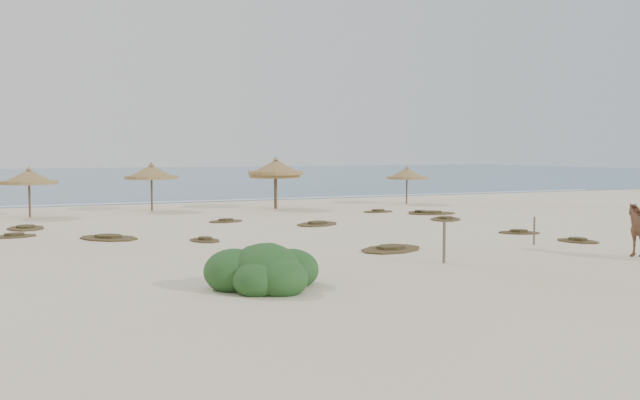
{
  "coord_description": "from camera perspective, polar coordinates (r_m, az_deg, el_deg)",
  "views": [
    {
      "loc": [
        -11.89,
        -21.92,
        3.5
      ],
      "look_at": [
        0.08,
        5.0,
        1.44
      ],
      "focal_mm": 40.0,
      "sensor_mm": 36.0,
      "label": 1
    }
  ],
  "objects": [
    {
      "name": "ground",
      "position": [
        25.18,
        4.46,
        -4.0
      ],
      "size": [
        160.0,
        160.0,
        0.0
      ],
      "primitive_type": "plane",
      "color": "beige",
      "rests_on": "ground"
    },
    {
      "name": "ocean",
      "position": [
        97.71,
        -16.98,
        1.78
      ],
      "size": [
        200.0,
        100.0,
        0.01
      ],
      "primitive_type": "cube",
      "color": "#275075",
      "rests_on": "ground"
    },
    {
      "name": "foam_line",
      "position": [
        49.5,
        -10.02,
        -0.11
      ],
      "size": [
        70.0,
        0.6,
        0.01
      ],
      "primitive_type": "cube",
      "color": "white",
      "rests_on": "ground"
    },
    {
      "name": "palapa_1",
      "position": [
        40.04,
        -22.26,
        1.66
      ],
      "size": [
        3.12,
        3.12,
        2.67
      ],
      "rotation": [
        0.0,
        0.0,
        0.1
      ],
      "color": "brown",
      "rests_on": "ground"
    },
    {
      "name": "palapa_2",
      "position": [
        42.11,
        -13.34,
        2.13
      ],
      "size": [
        3.82,
        3.82,
        2.84
      ],
      "rotation": [
        0.0,
        0.0,
        -0.31
      ],
      "color": "brown",
      "rests_on": "ground"
    },
    {
      "name": "palapa_3",
      "position": [
        42.66,
        -3.63,
        2.26
      ],
      "size": [
        4.01,
        4.01,
        2.85
      ],
      "rotation": [
        0.0,
        0.0,
        0.42
      ],
      "color": "brown",
      "rests_on": "ground"
    },
    {
      "name": "palapa_4",
      "position": [
        42.54,
        -3.54,
        2.57
      ],
      "size": [
        4.36,
        4.36,
        3.14
      ],
      "rotation": [
        0.0,
        0.0,
        -0.38
      ],
      "color": "brown",
      "rests_on": "ground"
    },
    {
      "name": "palapa_5",
      "position": [
        46.69,
        6.96,
        2.06
      ],
      "size": [
        3.42,
        3.42,
        2.5
      ],
      "rotation": [
        0.0,
        0.0,
        -0.34
      ],
      "color": "brown",
      "rests_on": "ground"
    },
    {
      "name": "fence_post_near",
      "position": [
        22.42,
        9.9,
        -3.38
      ],
      "size": [
        0.12,
        0.12,
        1.28
      ],
      "primitive_type": "cylinder",
      "rotation": [
        0.0,
        0.0,
        -0.25
      ],
      "color": "brown",
      "rests_on": "ground"
    },
    {
      "name": "fence_post_far",
      "position": [
        27.52,
        16.76,
        -2.38
      ],
      "size": [
        0.08,
        0.08,
        1.04
      ],
      "primitive_type": "cylinder",
      "rotation": [
        0.0,
        0.0,
        0.09
      ],
      "color": "brown",
      "rests_on": "ground"
    },
    {
      "name": "bush",
      "position": [
        18.11,
        -4.4,
        -5.73
      ],
      "size": [
        3.01,
        2.65,
        1.35
      ],
      "rotation": [
        0.0,
        0.0,
        0.1
      ],
      "color": "#254F22",
      "rests_on": "ground"
    },
    {
      "name": "scrub_1",
      "position": [
        29.39,
        -16.56,
        -2.9
      ],
      "size": [
        2.98,
        3.22,
        0.16
      ],
      "rotation": [
        0.0,
        0.0,
        2.17
      ],
      "color": "brown",
      "rests_on": "ground"
    },
    {
      "name": "scrub_2",
      "position": [
        27.82,
        -9.19,
        -3.17
      ],
      "size": [
        1.32,
        1.74,
        0.16
      ],
      "rotation": [
        0.0,
        0.0,
        1.79
      ],
      "color": "brown",
      "rests_on": "ground"
    },
    {
      "name": "scrub_3",
      "position": [
        33.48,
        -0.21,
        -1.91
      ],
      "size": [
        2.98,
        2.77,
        0.16
      ],
      "rotation": [
        0.0,
        0.0,
        0.61
      ],
      "color": "brown",
      "rests_on": "ground"
    },
    {
      "name": "scrub_4",
      "position": [
        31.19,
        15.63,
        -2.49
      ],
      "size": [
        2.03,
        1.84,
        0.16
      ],
      "rotation": [
        0.0,
        0.0,
        2.59
      ],
      "color": "brown",
      "rests_on": "ground"
    },
    {
      "name": "scrub_5",
      "position": [
        39.69,
        8.9,
        -1.03
      ],
      "size": [
        2.99,
        2.22,
        0.16
      ],
      "rotation": [
        0.0,
        0.0,
        2.97
      ],
      "color": "brown",
      "rests_on": "ground"
    },
    {
      "name": "scrub_6",
      "position": [
        34.33,
        -22.48,
        -2.07
      ],
      "size": [
        1.6,
        2.43,
        0.16
      ],
      "rotation": [
        0.0,
        0.0,
        1.56
      ],
      "color": "brown",
      "rests_on": "ground"
    },
    {
      "name": "scrub_7",
      "position": [
        40.44,
        4.67,
        -0.9
      ],
      "size": [
        1.88,
        1.3,
        0.16
      ],
      "rotation": [
        0.0,
        0.0,
        0.08
      ],
      "color": "brown",
      "rests_on": "ground"
    },
    {
      "name": "scrub_9",
      "position": [
        25.16,
        5.71,
        -3.89
      ],
      "size": [
        3.19,
        2.76,
        0.16
      ],
      "rotation": [
        0.0,
        0.0,
        0.46
      ],
      "color": "brown",
      "rests_on": "ground"
    },
    {
      "name": "scrub_10",
      "position": [
        40.05,
        8.05,
        -0.98
      ],
      "size": [
        1.51,
        1.87,
        0.16
      ],
      "rotation": [
        0.0,
        0.0,
        1.89
      ],
      "color": "brown",
      "rests_on": "ground"
    },
    {
      "name": "scrub_11",
      "position": [
        22.31,
        -2.97,
        -4.89
      ],
      "size": [
        1.99,
        1.79,
        0.16
      ],
      "rotation": [
        0.0,
        0.0,
        0.54
      ],
      "color": "brown",
      "rests_on": "ground"
    },
    {
      "name": "scrub_12",
      "position": [
        28.99,
        19.93,
        -3.07
      ],
      "size": [
        1.48,
        1.91,
        0.16
      ],
      "rotation": [
        0.0,
        0.0,
        1.82
      ],
      "color": "brown",
      "rests_on": "ground"
    },
    {
      "name": "scrub_13",
      "position": [
        35.1,
        -7.54,
        -1.67
      ],
      "size": [
        2.02,
        1.58,
        0.16
      ],
      "rotation": [
        0.0,
        0.0,
        0.26
      ],
      "color": "brown",
      "rests_on": "ground"
    },
    {
      "name": "scrub_14",
      "position": [
        36.45,
        10.01,
        -1.49
      ],
      "size": [
        2.58,
        2.73,
        0.16
      ],
      "rotation": [
        0.0,
        0.0,
        0.92
      ],
      "color": "brown",
      "rests_on": "ground"
    },
    {
      "name": "scrub_15",
      "position": [
        31.31,
        -23.29,
        -2.65
      ],
      "size": [
        2.02,
        1.55,
        0.16
      ],
      "rotation": [
        0.0,
        0.0,
        0.23
      ],
      "color": "brown",
      "rests_on": "ground"
    }
  ]
}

